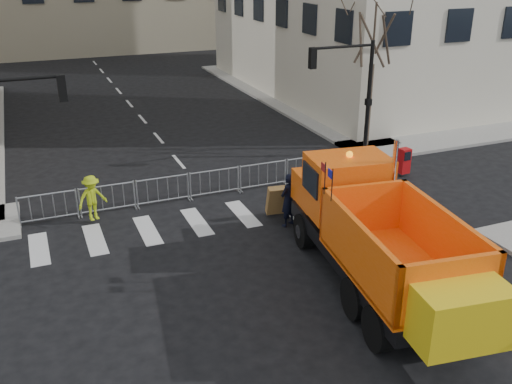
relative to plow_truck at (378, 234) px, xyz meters
name	(u,v)px	position (x,y,z in m)	size (l,w,h in m)	color
ground	(290,293)	(-2.32, 0.73, -1.76)	(120.00, 120.00, 0.00)	black
sidewalk_back	(201,186)	(-2.32, 9.23, -1.69)	(64.00, 5.00, 0.15)	gray
traffic_light_right	(368,100)	(6.18, 10.23, 0.94)	(0.18, 0.18, 5.40)	black
crowd_barriers	(189,186)	(-3.07, 8.33, -1.21)	(12.60, 0.60, 1.10)	#9EA0A5
street_tree	(371,72)	(6.88, 11.23, 1.99)	(3.00, 3.00, 7.50)	#382B21
plow_truck	(378,234)	(0.00, 0.00, 0.00)	(4.18, 10.50, 3.97)	black
cop_a	(288,200)	(-0.50, 4.72, -0.78)	(0.71, 0.47, 1.96)	black
cop_b	(351,195)	(1.73, 4.18, -0.74)	(1.00, 0.78, 2.06)	black
cop_c	(337,196)	(1.37, 4.54, -0.88)	(1.04, 0.43, 1.77)	black
worker	(92,198)	(-6.84, 7.53, -0.78)	(1.08, 0.62, 1.67)	#ADC817
newspaper_box	(404,161)	(6.23, 7.23, -1.06)	(0.45, 0.40, 1.10)	red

